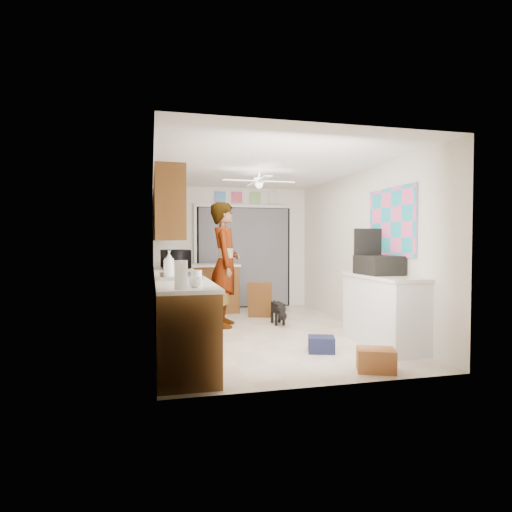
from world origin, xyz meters
TOP-DOWN VIEW (x-y plane):
  - floor at (0.00, 0.00)m, footprint 5.00×5.00m
  - ceiling at (0.00, 0.00)m, footprint 5.00×5.00m
  - wall_back at (0.00, 2.50)m, footprint 3.20×0.00m
  - wall_front at (0.00, -2.50)m, footprint 3.20×0.00m
  - wall_left at (-1.60, 0.00)m, footprint 0.00×5.00m
  - wall_right at (1.60, 0.00)m, footprint 0.00×5.00m
  - left_base_cabinets at (-1.30, 0.00)m, footprint 0.60×4.80m
  - left_countertop at (-1.29, 0.00)m, footprint 0.62×4.80m
  - upper_cabinets at (-1.44, 0.20)m, footprint 0.32×4.00m
  - sink_basin at (-1.29, -1.00)m, footprint 0.50×0.76m
  - faucet at (-1.48, -1.00)m, footprint 0.03×0.03m
  - peninsula_base at (-0.50, 2.00)m, footprint 1.00×0.60m
  - peninsula_top at (-0.50, 2.00)m, footprint 1.04×0.64m
  - back_opening_recess at (0.25, 2.47)m, footprint 2.00×0.06m
  - curtain_panel at (0.25, 2.43)m, footprint 1.90×0.03m
  - door_trim_left at (-0.77, 2.44)m, footprint 0.06×0.04m
  - door_trim_right at (1.27, 2.44)m, footprint 0.06×0.04m
  - door_trim_head at (0.25, 2.44)m, footprint 2.10×0.04m
  - header_frame_1 at (-0.25, 2.47)m, footprint 0.22×0.02m
  - header_frame_2 at (0.10, 2.47)m, footprint 0.22×0.02m
  - header_frame_3 at (0.50, 2.47)m, footprint 0.22×0.02m
  - header_frame_4 at (0.90, 2.47)m, footprint 0.22×0.02m
  - route66_sign at (-0.95, 2.47)m, footprint 0.22×0.02m
  - right_counter_base at (1.35, -1.20)m, footprint 0.50×1.40m
  - right_counter_top at (1.34, -1.20)m, footprint 0.54×1.44m
  - abstract_painting at (1.58, -1.00)m, footprint 0.03×1.15m
  - ceiling_fan at (0.00, 0.20)m, footprint 1.14×1.14m
  - microwave at (-1.25, 0.86)m, footprint 0.49×0.63m
  - soap_bottle at (-1.43, -1.13)m, footprint 0.16×0.16m
  - cup at (-1.23, -2.11)m, footprint 0.14×0.14m
  - jar_a at (-1.19, -1.87)m, footprint 0.14×0.14m
  - jar_b at (-1.31, -1.71)m, footprint 0.10×0.10m
  - paper_towel_roll at (-1.37, -2.22)m, footprint 0.16×0.16m
  - suitcase at (1.32, -1.11)m, footprint 0.46×0.60m
  - suitcase_rim at (1.32, -1.11)m, footprint 0.45×0.59m
  - suitcase_lid at (1.32, -0.82)m, footprint 0.42×0.04m
  - cardboard_box at (0.68, -2.20)m, footprint 0.47×0.42m
  - navy_crate at (0.42, -1.32)m, footprint 0.39×0.36m
  - cabinet_door_panel at (0.26, 1.15)m, footprint 0.47×0.31m
  - man at (-0.47, 0.58)m, footprint 0.63×0.82m
  - dog at (0.41, 0.54)m, footprint 0.23×0.52m

SIDE VIEW (x-z plane):
  - floor at x=0.00m, z-range 0.00..0.00m
  - navy_crate at x=0.42m, z-range 0.00..0.20m
  - cardboard_box at x=0.68m, z-range 0.00..0.24m
  - dog at x=0.41m, z-range 0.00..0.40m
  - cabinet_door_panel at x=0.26m, z-range 0.00..0.66m
  - left_base_cabinets at x=-1.30m, z-range 0.00..0.90m
  - peninsula_base at x=-0.50m, z-range 0.00..0.90m
  - right_counter_base at x=1.35m, z-range 0.00..0.90m
  - left_countertop at x=-1.29m, z-range 0.90..0.94m
  - peninsula_top at x=-0.50m, z-range 0.90..0.94m
  - right_counter_top at x=1.34m, z-range 0.90..0.94m
  - sink_basin at x=-1.29m, z-range 0.92..0.98m
  - suitcase_rim at x=1.32m, z-range 0.95..0.97m
  - cup at x=-1.23m, z-range 0.94..1.04m
  - jar_b at x=-1.31m, z-range 0.94..1.07m
  - man at x=-0.47m, z-range 0.00..2.02m
  - jar_a at x=-1.19m, z-range 0.94..1.09m
  - faucet at x=-1.48m, z-range 0.94..1.16m
  - back_opening_recess at x=0.25m, z-range 0.00..2.10m
  - door_trim_left at x=-0.77m, z-range 0.00..2.10m
  - door_trim_right at x=1.27m, z-range 0.00..2.10m
  - curtain_panel at x=0.25m, z-range 0.03..2.08m
  - suitcase at x=1.32m, z-range 0.94..1.19m
  - paper_towel_roll at x=-1.37m, z-range 0.94..1.21m
  - microwave at x=-1.25m, z-range 0.94..1.25m
  - soap_bottle at x=-1.43m, z-range 0.94..1.28m
  - wall_back at x=0.00m, z-range -0.35..2.85m
  - wall_front at x=0.00m, z-range -0.35..2.85m
  - wall_left at x=-1.60m, z-range -1.25..3.75m
  - wall_right at x=1.60m, z-range -1.25..3.75m
  - suitcase_lid at x=1.32m, z-range 1.07..1.57m
  - abstract_painting at x=1.58m, z-range 1.17..2.12m
  - upper_cabinets at x=-1.44m, z-range 1.40..2.20m
  - door_trim_head at x=0.25m, z-range 2.09..2.15m
  - header_frame_1 at x=-0.25m, z-range 2.19..2.41m
  - header_frame_2 at x=0.10m, z-range 2.19..2.41m
  - header_frame_3 at x=0.50m, z-range 2.19..2.41m
  - header_frame_4 at x=0.90m, z-range 2.19..2.41m
  - route66_sign at x=-0.95m, z-range 2.17..2.43m
  - ceiling_fan at x=0.00m, z-range 2.20..2.44m
  - ceiling at x=0.00m, z-range 2.50..2.50m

